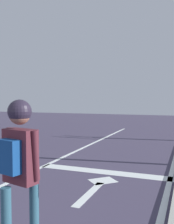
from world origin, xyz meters
TOP-DOWN VIEW (x-y plane):
  - lane_line_center at (0.02, 6.00)m, footprint 0.12×20.00m
  - lane_line_curbside at (3.32, 6.00)m, footprint 0.12×20.00m
  - stop_bar at (1.75, 6.58)m, footprint 3.45×0.40m
  - lane_arrow_stem at (1.92, 5.05)m, footprint 0.16×1.40m
  - lane_arrow_head at (1.92, 5.90)m, footprint 0.71×0.71m
  - skater at (1.98, 2.74)m, footprint 0.47×0.64m
  - traffic_signal_mast at (3.07, 8.08)m, footprint 4.87×0.34m

SIDE VIEW (x-z plane):
  - lane_line_center at x=0.02m, z-range 0.00..0.01m
  - lane_line_curbside at x=3.32m, z-range 0.00..0.01m
  - stop_bar at x=1.75m, z-range 0.00..0.01m
  - lane_arrow_stem at x=1.92m, z-range 0.00..0.01m
  - lane_arrow_head at x=1.92m, z-range 0.00..0.01m
  - skater at x=1.98m, z-range 0.33..2.09m
  - traffic_signal_mast at x=3.07m, z-range 1.12..7.03m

